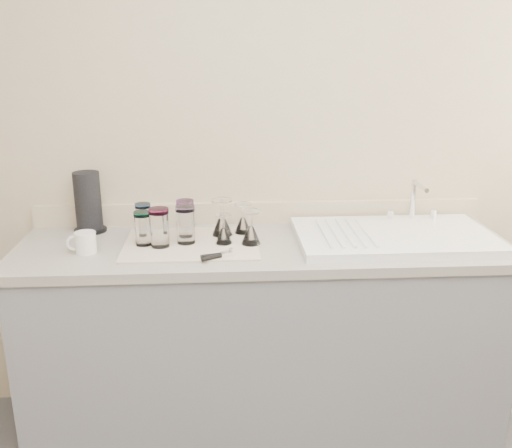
{
  "coord_description": "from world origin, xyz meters",
  "views": [
    {
      "loc": [
        -0.18,
        -1.05,
        1.69
      ],
      "look_at": [
        -0.04,
        1.15,
        1.0
      ],
      "focal_mm": 40.0,
      "sensor_mm": 36.0,
      "label": 1
    }
  ],
  "objects": [
    {
      "name": "counter_unit",
      "position": [
        0.0,
        1.2,
        0.45
      ],
      "size": [
        2.06,
        0.62,
        0.9
      ],
      "color": "slate",
      "rests_on": "ground"
    },
    {
      "name": "tumbler_lavender",
      "position": [
        -0.33,
        1.2,
        0.99
      ],
      "size": [
        0.08,
        0.08,
        0.16
      ],
      "color": "white",
      "rests_on": "dish_towel"
    },
    {
      "name": "tumbler_teal",
      "position": [
        -0.52,
        1.34,
        0.98
      ],
      "size": [
        0.07,
        0.07,
        0.13
      ],
      "color": "white",
      "rests_on": "dish_towel"
    },
    {
      "name": "white_mug",
      "position": [
        -0.72,
        1.13,
        0.94
      ],
      "size": [
        0.12,
        0.09,
        0.09
      ],
      "color": "white",
      "rests_on": "counter_unit"
    },
    {
      "name": "goblet_back_right",
      "position": [
        -0.09,
        1.32,
        0.95
      ],
      "size": [
        0.07,
        0.07,
        0.13
      ],
      "color": "white",
      "rests_on": "dish_towel"
    },
    {
      "name": "can_opener",
      "position": [
        -0.2,
        1.02,
        0.92
      ],
      "size": [
        0.13,
        0.09,
        0.02
      ],
      "color": "silver",
      "rests_on": "dish_towel"
    },
    {
      "name": "tumbler_blue",
      "position": [
        -0.43,
        1.16,
        0.99
      ],
      "size": [
        0.08,
        0.08,
        0.16
      ],
      "color": "white",
      "rests_on": "dish_towel"
    },
    {
      "name": "paper_towel_roll",
      "position": [
        -0.76,
        1.41,
        1.03
      ],
      "size": [
        0.14,
        0.14,
        0.27
      ],
      "color": "black",
      "rests_on": "counter_unit"
    },
    {
      "name": "tumbler_magenta",
      "position": [
        -0.5,
        1.19,
        0.98
      ],
      "size": [
        0.07,
        0.07,
        0.14
      ],
      "color": "white",
      "rests_on": "dish_towel"
    },
    {
      "name": "sink_unit",
      "position": [
        0.55,
        1.2,
        0.92
      ],
      "size": [
        0.82,
        0.5,
        0.22
      ],
      "color": "white",
      "rests_on": "counter_unit"
    },
    {
      "name": "goblet_back_left",
      "position": [
        -0.18,
        1.3,
        0.96
      ],
      "size": [
        0.09,
        0.09,
        0.16
      ],
      "color": "white",
      "rests_on": "dish_towel"
    },
    {
      "name": "room_envelope",
      "position": [
        0.0,
        0.0,
        1.56
      ],
      "size": [
        3.54,
        3.5,
        2.52
      ],
      "color": "#4B4B4F",
      "rests_on": "ground"
    },
    {
      "name": "goblet_front_left",
      "position": [
        -0.17,
        1.19,
        0.95
      ],
      "size": [
        0.07,
        0.07,
        0.12
      ],
      "color": "white",
      "rests_on": "dish_towel"
    },
    {
      "name": "goblet_front_right",
      "position": [
        -0.06,
        1.17,
        0.96
      ],
      "size": [
        0.08,
        0.08,
        0.14
      ],
      "color": "white",
      "rests_on": "dish_towel"
    },
    {
      "name": "dish_towel",
      "position": [
        -0.31,
        1.2,
        0.9
      ],
      "size": [
        0.55,
        0.42,
        0.01
      ],
      "primitive_type": "cube",
      "color": "silver",
      "rests_on": "counter_unit"
    },
    {
      "name": "tumbler_purple",
      "position": [
        -0.33,
        1.32,
        0.98
      ],
      "size": [
        0.08,
        0.08,
        0.15
      ],
      "color": "white",
      "rests_on": "dish_towel"
    }
  ]
}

